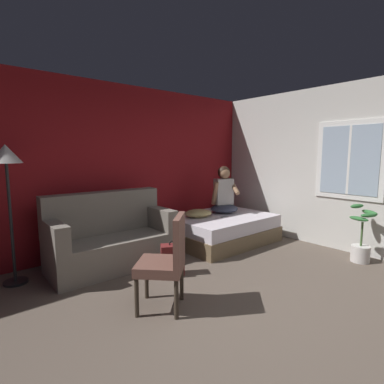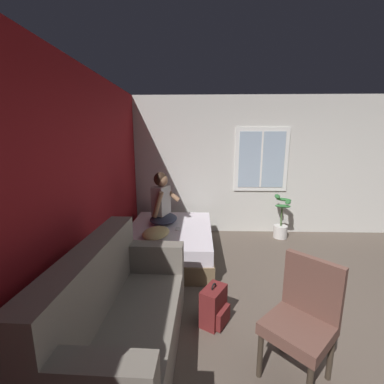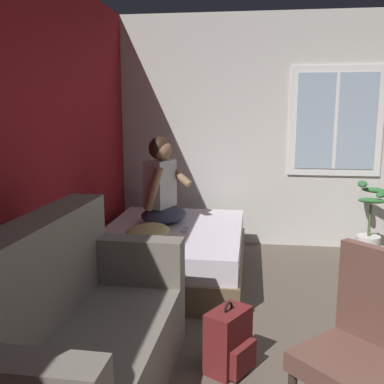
{
  "view_description": "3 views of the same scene",
  "coord_description": "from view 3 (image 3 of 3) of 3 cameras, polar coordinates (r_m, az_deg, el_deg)",
  "views": [
    {
      "loc": [
        -2.09,
        -1.61,
        1.6
      ],
      "look_at": [
        0.97,
        2.0,
        0.98
      ],
      "focal_mm": 28.0,
      "sensor_mm": 36.0,
      "label": 1
    },
    {
      "loc": [
        -2.19,
        1.61,
        1.91
      ],
      "look_at": [
        1.18,
        1.71,
        1.19
      ],
      "focal_mm": 24.0,
      "sensor_mm": 36.0,
      "label": 2
    },
    {
      "loc": [
        -2.44,
        1.33,
        1.65
      ],
      "look_at": [
        0.99,
        1.79,
        0.99
      ],
      "focal_mm": 42.0,
      "sensor_mm": 36.0,
      "label": 3
    }
  ],
  "objects": [
    {
      "name": "wall_side_with_window",
      "position": [
        5.58,
        21.58,
        6.98
      ],
      "size": [
        0.19,
        7.2,
        2.7
      ],
      "color": "silver",
      "rests_on": "ground"
    },
    {
      "name": "bed",
      "position": [
        4.47,
        -2.46,
        -7.64
      ],
      "size": [
        1.81,
        1.38,
        0.48
      ],
      "color": "brown",
      "rests_on": "ground"
    },
    {
      "name": "couch",
      "position": [
        2.65,
        -15.1,
        -17.86
      ],
      "size": [
        1.72,
        0.86,
        1.04
      ],
      "color": "slate",
      "rests_on": "ground"
    },
    {
      "name": "side_chair",
      "position": [
        2.4,
        20.97,
        -17.73
      ],
      "size": [
        0.65,
        0.65,
        0.98
      ],
      "color": "#382D23",
      "rests_on": "ground"
    },
    {
      "name": "person_seated",
      "position": [
        4.56,
        -3.85,
        0.49
      ],
      "size": [
        0.64,
        0.59,
        0.88
      ],
      "color": "#383D51",
      "rests_on": "bed"
    },
    {
      "name": "backpack",
      "position": [
        2.99,
        4.78,
        -18.4
      ],
      "size": [
        0.35,
        0.33,
        0.46
      ],
      "color": "maroon",
      "rests_on": "ground"
    },
    {
      "name": "throw_pillow",
      "position": [
        4.02,
        -5.68,
        -5.12
      ],
      "size": [
        0.57,
        0.5,
        0.14
      ],
      "primitive_type": "ellipsoid",
      "rotation": [
        0.0,
        0.0,
        -0.35
      ],
      "color": "tan",
      "rests_on": "bed"
    },
    {
      "name": "cell_phone",
      "position": [
        4.33,
        -0.9,
        -4.82
      ],
      "size": [
        0.15,
        0.08,
        0.01
      ],
      "primitive_type": "cube",
      "rotation": [
        0.0,
        0.0,
        1.52
      ],
      "color": "#B7B7BC",
      "rests_on": "bed"
    },
    {
      "name": "potted_plant",
      "position": [
        5.35,
        21.57,
        -4.59
      ],
      "size": [
        0.39,
        0.37,
        0.85
      ],
      "color": "silver",
      "rests_on": "ground"
    }
  ]
}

